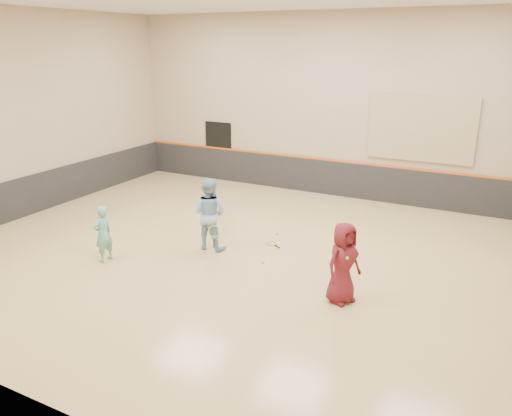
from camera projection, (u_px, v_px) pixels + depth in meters
The scene contains 14 objects.
room at pixel (249, 226), 11.97m from camera, with size 15.04×12.04×6.22m.
wainscot_back at pixel (331, 178), 17.08m from camera, with size 14.90×0.04×1.20m, color #232326.
wainscot_left at pixel (35, 194), 15.29m from camera, with size 0.04×11.90×1.20m, color #232326.
accent_stripe at pixel (332, 160), 16.87m from camera, with size 14.90×0.03×0.06m, color #D85914.
acoustic_panel at pixel (421, 129), 15.25m from camera, with size 3.20×0.08×2.00m, color tan.
doorway at pixel (219, 151), 18.89m from camera, with size 1.10×0.05×2.20m, color black.
girl at pixel (103, 234), 11.82m from camera, with size 0.51×0.33×1.39m, color #66B19E.
instructor at pixel (209, 214), 12.51m from camera, with size 0.90×0.70×1.85m, color #8CB4D8.
young_man at pixel (343, 263), 9.90m from camera, with size 0.82×0.54×1.69m, color maroon.
held_racket at pixel (214, 231), 12.21m from camera, with size 0.43×0.43×0.58m, color #A2D12D, non-canonical shape.
spare_racket at pixel (272, 243), 13.02m from camera, with size 0.67×0.67×0.07m, color gold, non-canonical shape.
ball_under_racket at pixel (263, 262), 11.86m from camera, with size 0.07×0.07×0.07m, color #C2DD33.
ball_in_hand at pixel (347, 258), 9.57m from camera, with size 0.07×0.07×0.07m, color gold.
ball_beside_spare at pixel (277, 234), 13.65m from camera, with size 0.07×0.07×0.07m, color yellow.
Camera 1 is at (5.28, -9.91, 4.99)m, focal length 35.00 mm.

